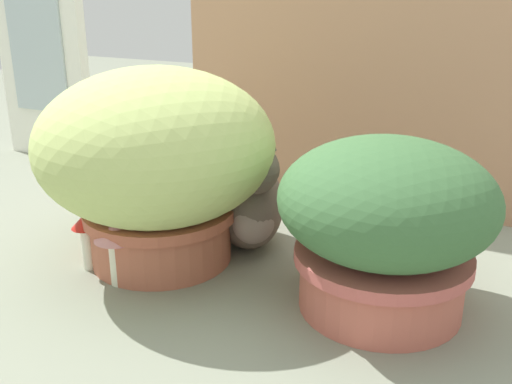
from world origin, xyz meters
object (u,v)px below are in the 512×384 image
object	(u,v)px
leafy_planter	(385,221)
mushroom_ornament_pink	(117,241)
grass_planter	(157,158)
cat	(247,199)
mushroom_ornament_red	(86,231)

from	to	relation	value
leafy_planter	mushroom_ornament_pink	size ratio (longest dim) A/B	2.92
grass_planter	leafy_planter	distance (m)	0.51
leafy_planter	cat	world-z (taller)	leafy_planter
grass_planter	mushroom_ornament_red	bearing A→B (deg)	-135.43
leafy_planter	grass_planter	bearing A→B (deg)	-179.10
cat	mushroom_ornament_red	distance (m)	0.37
cat	mushroom_ornament_pink	distance (m)	0.33
mushroom_ornament_red	mushroom_ornament_pink	size ratio (longest dim) A/B	0.94
grass_planter	mushroom_ornament_red	world-z (taller)	grass_planter
grass_planter	mushroom_ornament_pink	distance (m)	0.20
cat	leafy_planter	bearing A→B (deg)	-20.82
grass_planter	leafy_planter	size ratio (longest dim) A/B	1.28
grass_planter	cat	world-z (taller)	grass_planter
leafy_planter	mushroom_ornament_pink	distance (m)	0.55
mushroom_ornament_pink	mushroom_ornament_red	bearing A→B (deg)	166.06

